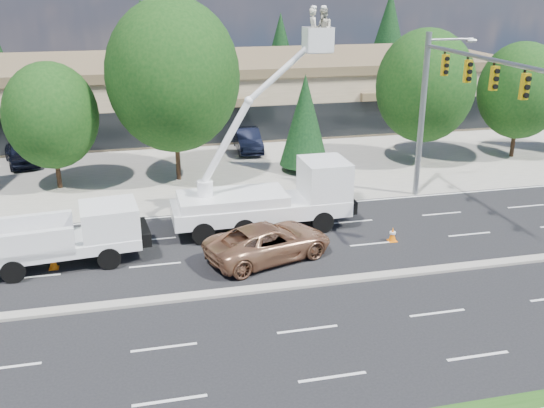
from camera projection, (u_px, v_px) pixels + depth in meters
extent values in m
plane|color=black|center=(285.00, 287.00, 24.26)|extent=(140.00, 140.00, 0.00)
cube|color=gray|center=(216.00, 155.00, 42.53)|extent=(140.00, 22.00, 0.01)
cube|color=gray|center=(285.00, 286.00, 24.24)|extent=(120.00, 0.55, 0.12)
cube|color=#9D8A6C|center=(199.00, 94.00, 50.79)|extent=(50.00, 15.00, 5.00)
cube|color=brown|center=(197.00, 62.00, 49.87)|extent=(50.40, 15.40, 0.70)
cube|color=black|center=(211.00, 126.00, 44.24)|extent=(48.00, 0.12, 2.60)
cylinder|color=#332114|center=(58.00, 168.00, 35.45)|extent=(0.28, 0.28, 2.39)
ellipsoid|color=black|center=(51.00, 116.00, 34.36)|extent=(5.31, 5.31, 6.10)
cylinder|color=#332114|center=(177.00, 152.00, 36.72)|extent=(0.28, 0.28, 3.50)
ellipsoid|color=black|center=(173.00, 76.00, 35.12)|extent=(7.79, 7.79, 8.96)
cylinder|color=#332114|center=(304.00, 165.00, 38.87)|extent=(0.26, 0.26, 0.80)
cone|color=black|center=(305.00, 120.00, 37.85)|extent=(3.14, 3.14, 5.73)
cylinder|color=#332114|center=(420.00, 142.00, 40.19)|extent=(0.28, 0.28, 2.85)
ellipsoid|color=black|center=(425.00, 86.00, 38.89)|extent=(6.33, 6.33, 7.28)
cylinder|color=#332114|center=(514.00, 139.00, 41.71)|extent=(0.28, 0.28, 2.53)
ellipsoid|color=black|center=(520.00, 91.00, 40.56)|extent=(5.63, 5.63, 6.47)
cylinder|color=#332114|center=(0.00, 102.00, 58.71)|extent=(0.26, 0.26, 0.80)
cylinder|color=#332114|center=(147.00, 96.00, 61.65)|extent=(0.26, 0.26, 0.80)
cone|color=black|center=(143.00, 47.00, 59.94)|extent=(5.00, 5.00, 9.13)
cylinder|color=#332114|center=(280.00, 91.00, 64.58)|extent=(0.26, 0.26, 0.80)
cone|color=black|center=(280.00, 51.00, 63.14)|extent=(4.27, 4.27, 7.79)
cylinder|color=#332114|center=(385.00, 87.00, 67.09)|extent=(0.26, 0.26, 0.80)
cone|color=black|center=(389.00, 37.00, 65.25)|extent=(5.37, 5.37, 9.81)
cylinder|color=gray|center=(422.00, 117.00, 33.19)|extent=(0.32, 0.32, 9.00)
cylinder|color=gray|center=(479.00, 57.00, 27.30)|extent=(0.20, 10.00, 0.20)
cylinder|color=gray|center=(451.00, 39.00, 32.03)|extent=(2.60, 0.12, 0.12)
cube|color=gold|center=(445.00, 65.00, 30.30)|extent=(0.32, 0.22, 1.05)
cube|color=gold|center=(468.00, 71.00, 28.29)|extent=(0.32, 0.22, 1.05)
cube|color=gold|center=(494.00, 78.00, 26.28)|extent=(0.32, 0.22, 1.05)
cube|color=gold|center=(525.00, 87.00, 24.27)|extent=(0.32, 0.22, 1.05)
cube|color=white|center=(62.00, 245.00, 25.93)|extent=(6.71, 3.05, 0.49)
cube|color=white|center=(110.00, 222.00, 26.29)|extent=(2.61, 2.56, 1.62)
cube|color=black|center=(126.00, 216.00, 26.43)|extent=(0.30, 2.05, 1.08)
cube|color=white|center=(29.00, 228.00, 26.25)|extent=(3.69, 0.71, 1.19)
cube|color=white|center=(27.00, 247.00, 24.43)|extent=(3.69, 0.71, 1.19)
cube|color=white|center=(261.00, 208.00, 29.61)|extent=(8.67, 2.73, 0.75)
cube|color=white|center=(324.00, 181.00, 29.95)|extent=(2.20, 2.57, 2.16)
cube|color=black|center=(340.00, 177.00, 30.07)|extent=(0.12, 2.16, 1.29)
cube|color=white|center=(232.00, 199.00, 29.09)|extent=(5.22, 2.57, 0.54)
cylinder|color=white|center=(205.00, 189.00, 28.59)|extent=(0.75, 0.75, 0.86)
cube|color=white|center=(318.00, 39.00, 27.45)|extent=(1.20, 0.99, 1.16)
imported|color=beige|center=(313.00, 30.00, 27.25)|extent=(0.46, 0.69, 1.86)
imported|color=beige|center=(323.00, 29.00, 27.35)|extent=(0.72, 0.92, 1.86)
ellipsoid|color=white|center=(314.00, 8.00, 26.92)|extent=(0.28, 0.28, 0.19)
ellipsoid|color=white|center=(324.00, 7.00, 27.02)|extent=(0.28, 0.28, 0.19)
cube|color=orange|center=(54.00, 268.00, 25.84)|extent=(0.40, 0.40, 0.03)
cone|color=orange|center=(53.00, 261.00, 25.72)|extent=(0.36, 0.36, 0.70)
cylinder|color=white|center=(53.00, 260.00, 25.69)|extent=(0.29, 0.29, 0.10)
cube|color=orange|center=(250.00, 256.00, 26.99)|extent=(0.40, 0.40, 0.03)
cone|color=orange|center=(250.00, 249.00, 26.88)|extent=(0.36, 0.36, 0.70)
cylinder|color=white|center=(250.00, 247.00, 26.85)|extent=(0.29, 0.29, 0.10)
cube|color=orange|center=(284.00, 243.00, 28.25)|extent=(0.40, 0.40, 0.03)
cone|color=orange|center=(284.00, 237.00, 28.13)|extent=(0.36, 0.36, 0.70)
cylinder|color=white|center=(284.00, 235.00, 28.10)|extent=(0.29, 0.29, 0.10)
cube|color=orange|center=(392.00, 241.00, 28.54)|extent=(0.40, 0.40, 0.03)
cone|color=orange|center=(393.00, 234.00, 28.43)|extent=(0.36, 0.36, 0.70)
cylinder|color=white|center=(393.00, 233.00, 28.40)|extent=(0.29, 0.29, 0.10)
imported|color=#A4704F|center=(269.00, 242.00, 26.53)|extent=(6.21, 4.26, 1.58)
imported|color=black|center=(21.00, 153.00, 40.10)|extent=(2.97, 4.95, 1.58)
imported|color=black|center=(248.00, 140.00, 43.33)|extent=(1.86, 4.85, 1.58)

